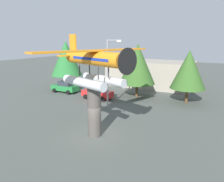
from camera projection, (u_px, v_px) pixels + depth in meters
name	position (u px, v px, depth m)	size (l,w,h in m)	color
ground_plane	(95.00, 135.00, 18.31)	(140.00, 140.00, 0.00)	#4C514C
display_pedestal	(94.00, 111.00, 17.82)	(1.10, 1.10, 4.29)	#4C4742
floatplane_monument	(94.00, 65.00, 16.86)	(7.20, 10.21, 4.00)	silver
car_near_green	(65.00, 87.00, 33.21)	(4.20, 2.02, 1.76)	#237A38
car_mid_red	(98.00, 92.00, 29.54)	(4.20, 2.02, 1.76)	red
streetlight_primary	(109.00, 70.00, 24.45)	(1.84, 0.28, 7.89)	gray
storefront_building	(151.00, 73.00, 37.83)	(14.21, 7.54, 4.33)	#9E9384
tree_west	(66.00, 58.00, 33.53)	(4.75, 4.75, 7.72)	brown
tree_east	(137.00, 64.00, 29.68)	(4.91, 4.91, 7.39)	brown
tree_center_back	(189.00, 70.00, 26.83)	(4.32, 4.32, 6.68)	brown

